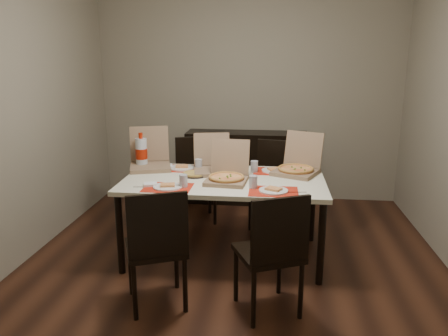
# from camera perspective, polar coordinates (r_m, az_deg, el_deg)

# --- Properties ---
(ground) EXTENTS (3.80, 4.00, 0.02)m
(ground) POSITION_cam_1_polar(r_m,az_deg,el_deg) (4.04, 1.18, -12.61)
(ground) COLOR #412214
(ground) RESTS_ON ground
(room_walls) EXTENTS (3.84, 4.02, 2.62)m
(room_walls) POSITION_cam_1_polar(r_m,az_deg,el_deg) (4.02, 1.91, 13.15)
(room_walls) COLOR gray
(room_walls) RESTS_ON ground
(sideboard) EXTENTS (1.50, 0.40, 0.90)m
(sideboard) POSITION_cam_1_polar(r_m,az_deg,el_deg) (5.54, 2.94, 0.08)
(sideboard) COLOR black
(sideboard) RESTS_ON ground
(dining_table) EXTENTS (1.80, 1.00, 0.75)m
(dining_table) POSITION_cam_1_polar(r_m,az_deg,el_deg) (3.95, 0.00, -2.34)
(dining_table) COLOR #ECE7C6
(dining_table) RESTS_ON ground
(chair_near_left) EXTENTS (0.55, 0.55, 0.93)m
(chair_near_left) POSITION_cam_1_polar(r_m,az_deg,el_deg) (3.22, -8.79, -9.83)
(chair_near_left) COLOR black
(chair_near_left) RESTS_ON ground
(chair_near_right) EXTENTS (0.56, 0.56, 0.93)m
(chair_near_right) POSITION_cam_1_polar(r_m,az_deg,el_deg) (3.12, 6.35, -10.54)
(chair_near_right) COLOR black
(chair_near_right) RESTS_ON ground
(chair_far_left) EXTENTS (0.53, 0.53, 0.93)m
(chair_far_left) POSITION_cam_1_polar(r_m,az_deg,el_deg) (4.96, -3.76, -0.91)
(chair_far_left) COLOR black
(chair_far_left) RESTS_ON ground
(chair_far_right) EXTENTS (0.50, 0.50, 0.93)m
(chair_far_right) POSITION_cam_1_polar(r_m,az_deg,el_deg) (4.79, 6.42, -1.55)
(chair_far_right) COLOR black
(chair_far_right) RESTS_ON ground
(setting_near_left) EXTENTS (0.49, 0.30, 0.11)m
(setting_near_left) POSITION_cam_1_polar(r_m,az_deg,el_deg) (3.70, -7.10, -2.22)
(setting_near_left) COLOR red
(setting_near_left) RESTS_ON dining_table
(setting_near_right) EXTENTS (0.47, 0.30, 0.11)m
(setting_near_right) POSITION_cam_1_polar(r_m,az_deg,el_deg) (3.60, 5.73, -2.63)
(setting_near_right) COLOR red
(setting_near_right) RESTS_ON dining_table
(setting_far_left) EXTENTS (0.49, 0.30, 0.11)m
(setting_far_left) POSITION_cam_1_polar(r_m,az_deg,el_deg) (4.29, -5.21, 0.16)
(setting_far_left) COLOR red
(setting_far_left) RESTS_ON dining_table
(setting_far_right) EXTENTS (0.49, 0.30, 0.11)m
(setting_far_right) POSITION_cam_1_polar(r_m,az_deg,el_deg) (4.19, 5.92, -0.19)
(setting_far_right) COLOR red
(setting_far_right) RESTS_ON dining_table
(napkin_loose) EXTENTS (0.16, 0.16, 0.02)m
(napkin_loose) POSITION_cam_1_polar(r_m,az_deg,el_deg) (3.86, 0.09, -1.57)
(napkin_loose) COLOR white
(napkin_loose) RESTS_ON dining_table
(pizza_box_center) EXTENTS (0.38, 0.42, 0.35)m
(pizza_box_center) POSITION_cam_1_polar(r_m,az_deg,el_deg) (3.83, 0.41, -0.97)
(pizza_box_center) COLOR #82654B
(pizza_box_center) RESTS_ON dining_table
(pizza_box_right) EXTENTS (0.51, 0.53, 0.37)m
(pizza_box_right) POSITION_cam_1_polar(r_m,az_deg,el_deg) (4.15, 9.52, 0.08)
(pizza_box_right) COLOR #82654B
(pizza_box_right) RESTS_ON dining_table
(pizza_box_left) EXTENTS (0.49, 0.52, 0.39)m
(pizza_box_left) POSITION_cam_1_polar(r_m,az_deg,el_deg) (4.36, -9.61, 0.83)
(pizza_box_left) COLOR #82654B
(pizza_box_left) RESTS_ON dining_table
(pizza_box_extra) EXTENTS (0.41, 0.45, 0.35)m
(pizza_box_extra) POSITION_cam_1_polar(r_m,az_deg,el_deg) (4.16, -1.51, 0.31)
(pizza_box_extra) COLOR #82654B
(pizza_box_extra) RESTS_ON dining_table
(faina_plate) EXTENTS (0.23, 0.23, 0.03)m
(faina_plate) POSITION_cam_1_polar(r_m,az_deg,el_deg) (4.04, -3.85, -0.81)
(faina_plate) COLOR black
(faina_plate) RESTS_ON dining_table
(dip_bowl) EXTENTS (0.13, 0.13, 0.03)m
(dip_bowl) POSITION_cam_1_polar(r_m,az_deg,el_deg) (4.08, 2.40, -0.64)
(dip_bowl) COLOR white
(dip_bowl) RESTS_ON dining_table
(soda_bottle) EXTENTS (0.12, 0.12, 0.35)m
(soda_bottle) POSITION_cam_1_polar(r_m,az_deg,el_deg) (4.37, -10.74, 1.95)
(soda_bottle) COLOR silver
(soda_bottle) RESTS_ON dining_table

